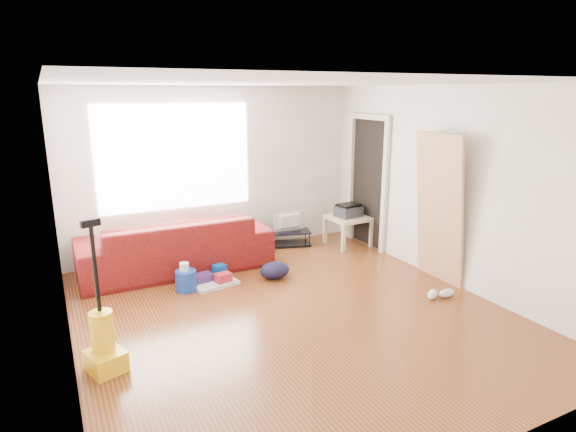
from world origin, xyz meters
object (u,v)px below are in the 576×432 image
sofa (177,269)px  tv_stand (290,237)px  side_table (348,221)px  cleaning_tray (213,279)px  bucket (187,290)px  backpack (275,278)px  vacuum (104,343)px

sofa → tv_stand: 1.94m
side_table → cleaning_tray: side_table is taller
bucket → sofa: bearing=84.1°
sofa → side_table: 2.78m
sofa → bucket: 0.78m
tv_stand → cleaning_tray: (-1.62, -0.98, -0.06)m
sofa → bucket: sofa is taller
tv_stand → backpack: tv_stand is taller
sofa → side_table: bearing=177.0°
backpack → side_table: bearing=22.6°
sofa → side_table: side_table is taller
bucket → cleaning_tray: cleaning_tray is taller
cleaning_tray → backpack: size_ratio=1.57×
cleaning_tray → side_table: bearing=13.0°
side_table → vacuum: bearing=-152.7°
backpack → sofa: bearing=137.8°
backpack → vacuum: 2.62m
cleaning_tray → vacuum: vacuum is taller
cleaning_tray → backpack: cleaning_tray is taller
cleaning_tray → vacuum: (-1.49, -1.47, 0.19)m
tv_stand → vacuum: size_ratio=0.52×
sofa → cleaning_tray: size_ratio=4.07×
sofa → backpack: 1.41m
bucket → vacuum: size_ratio=0.19×
vacuum → cleaning_tray: bearing=26.1°
backpack → vacuum: vacuum is taller
vacuum → sofa: bearing=42.9°
cleaning_tray → backpack: (0.79, -0.20, -0.06)m
sofa → tv_stand: (1.92, 0.27, 0.13)m
vacuum → backpack: bearing=10.8°
tv_stand → bucket: (-2.00, -1.05, -0.13)m
backpack → vacuum: (-2.28, -1.27, 0.25)m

